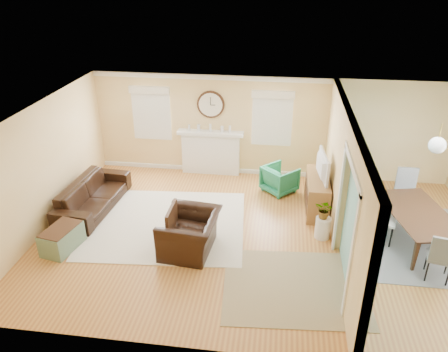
{
  "coord_description": "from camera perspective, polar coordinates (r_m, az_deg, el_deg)",
  "views": [
    {
      "loc": [
        0.26,
        -7.5,
        5.09
      ],
      "look_at": [
        -0.8,
        0.3,
        1.2
      ],
      "focal_mm": 35.0,
      "sensor_mm": 36.0,
      "label": 1
    }
  ],
  "objects": [
    {
      "name": "wall_front",
      "position": [
        5.89,
        3.48,
        -13.84
      ],
      "size": [
        9.0,
        0.02,
        2.6
      ],
      "primitive_type": "cube",
      "color": "#DFB76A",
      "rests_on": "ground"
    },
    {
      "name": "garden_stool",
      "position": [
        9.13,
        12.77,
        -6.6
      ],
      "size": [
        0.31,
        0.31,
        0.46
      ],
      "primitive_type": "cylinder",
      "color": "white",
      "rests_on": "floor"
    },
    {
      "name": "trunk",
      "position": [
        9.14,
        -20.4,
        -7.66
      ],
      "size": [
        0.65,
        0.9,
        0.47
      ],
      "color": "slate",
      "rests_on": "floor"
    },
    {
      "name": "window_left",
      "position": [
        11.49,
        -9.48,
        8.57
      ],
      "size": [
        1.05,
        0.13,
        1.42
      ],
      "color": "white",
      "rests_on": "wall_back"
    },
    {
      "name": "potted_plant",
      "position": [
        8.91,
        13.04,
        -4.3
      ],
      "size": [
        0.46,
        0.44,
        0.39
      ],
      "primitive_type": "imported",
      "rotation": [
        0.0,
        0.0,
        5.76
      ],
      "color": "#337F33",
      "rests_on": "garden_stool"
    },
    {
      "name": "dining_chair_s",
      "position": [
        8.55,
        26.49,
        -8.88
      ],
      "size": [
        0.51,
        0.51,
        0.95
      ],
      "color": "gray",
      "rests_on": "floor"
    },
    {
      "name": "rug_grey",
      "position": [
        9.7,
        23.57,
        -7.8
      ],
      "size": [
        2.27,
        2.84,
        0.01
      ],
      "primitive_type": "cube",
      "color": "gray",
      "rests_on": "floor"
    },
    {
      "name": "eames_chair",
      "position": [
        8.48,
        -4.43,
        -7.49
      ],
      "size": [
        1.13,
        1.27,
        0.77
      ],
      "primitive_type": "imported",
      "rotation": [
        0.0,
        0.0,
        -1.65
      ],
      "color": "black",
      "rests_on": "floor"
    },
    {
      "name": "tv",
      "position": [
        9.7,
        12.3,
        1.3
      ],
      "size": [
        0.24,
        1.01,
        0.58
      ],
      "primitive_type": "imported",
      "rotation": [
        0.0,
        0.0,
        1.68
      ],
      "color": "black",
      "rests_on": "credenza"
    },
    {
      "name": "wall_left",
      "position": [
        9.66,
        -22.57,
        1.07
      ],
      "size": [
        0.02,
        6.0,
        2.6
      ],
      "primitive_type": "cube",
      "color": "#DFB76A",
      "rests_on": "ground"
    },
    {
      "name": "fireplace",
      "position": [
        11.45,
        -1.73,
        3.18
      ],
      "size": [
        1.7,
        0.3,
        1.17
      ],
      "color": "white",
      "rests_on": "ground"
    },
    {
      "name": "partition",
      "position": [
        8.72,
        15.21,
        -0.04
      ],
      "size": [
        0.17,
        6.0,
        2.6
      ],
      "color": "#DFB76A",
      "rests_on": "ground"
    },
    {
      "name": "window_right",
      "position": [
        11.0,
        6.33,
        7.97
      ],
      "size": [
        1.05,
        0.13,
        1.42
      ],
      "color": "white",
      "rests_on": "wall_back"
    },
    {
      "name": "rug_jute",
      "position": [
        7.92,
        9.13,
        -14.03
      ],
      "size": [
        2.59,
        2.18,
        0.01
      ],
      "primitive_type": "cube",
      "rotation": [
        0.0,
        0.0,
        0.08
      ],
      "color": "tan",
      "rests_on": "floor"
    },
    {
      "name": "green_chair",
      "position": [
        10.68,
        7.29,
        -0.4
      ],
      "size": [
        1.01,
        1.01,
        0.66
      ],
      "primitive_type": "imported",
      "rotation": [
        0.0,
        0.0,
        2.37
      ],
      "color": "#187353",
      "rests_on": "floor"
    },
    {
      "name": "dining_chair_n",
      "position": [
        10.4,
        22.82,
        -1.51
      ],
      "size": [
        0.46,
        0.46,
        1.01
      ],
      "color": "gray",
      "rests_on": "floor"
    },
    {
      "name": "dining_chair_w",
      "position": [
        9.19,
        20.34,
        -4.82
      ],
      "size": [
        0.56,
        0.56,
        1.01
      ],
      "color": "white",
      "rests_on": "floor"
    },
    {
      "name": "pendant",
      "position": [
        8.49,
        26.08,
        3.63
      ],
      "size": [
        0.3,
        0.3,
        0.55
      ],
      "color": "gold",
      "rests_on": "ceiling"
    },
    {
      "name": "wall_back",
      "position": [
        11.16,
        5.99,
        6.32
      ],
      "size": [
        9.0,
        0.02,
        2.6
      ],
      "primitive_type": "cube",
      "color": "#DFB76A",
      "rests_on": "ground"
    },
    {
      "name": "wall_clock",
      "position": [
        11.09,
        -1.74,
        9.32
      ],
      "size": [
        0.7,
        0.07,
        0.7
      ],
      "color": "#442414",
      "rests_on": "wall_back"
    },
    {
      "name": "credenza",
      "position": [
        10.01,
        12.03,
        -2.28
      ],
      "size": [
        0.48,
        1.4,
        0.8
      ],
      "color": "olive",
      "rests_on": "floor"
    },
    {
      "name": "sofa",
      "position": [
        10.29,
        -16.74,
        -2.44
      ],
      "size": [
        1.04,
        2.33,
        0.67
      ],
      "primitive_type": "imported",
      "rotation": [
        0.0,
        0.0,
        1.51
      ],
      "color": "black",
      "rests_on": "floor"
    },
    {
      "name": "ceiling",
      "position": [
        7.9,
        5.51,
        7.82
      ],
      "size": [
        9.0,
        6.0,
        0.02
      ],
      "primitive_type": "cube",
      "color": "white",
      "rests_on": "wall_back"
    },
    {
      "name": "dining_table",
      "position": [
        9.53,
        23.93,
        -6.11
      ],
      "size": [
        1.5,
        2.15,
        0.69
      ],
      "primitive_type": "imported",
      "rotation": [
        0.0,
        0.0,
        1.8
      ],
      "color": "#442414",
      "rests_on": "floor"
    },
    {
      "name": "floor",
      "position": [
        9.07,
        4.8,
        -7.96
      ],
      "size": [
        9.0,
        9.0,
        0.0
      ],
      "primitive_type": "plane",
      "color": "#AB632F",
      "rests_on": "ground"
    },
    {
      "name": "rug_cream",
      "position": [
        9.53,
        -7.53,
        -6.18
      ],
      "size": [
        3.53,
        3.12,
        0.02
      ],
      "primitive_type": "cube",
      "rotation": [
        0.0,
        0.0,
        0.08
      ],
      "color": "beige",
      "rests_on": "floor"
    }
  ]
}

